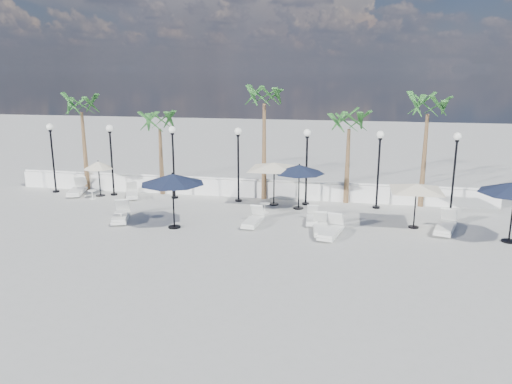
% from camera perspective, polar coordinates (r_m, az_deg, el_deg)
% --- Properties ---
extents(ground, '(100.00, 100.00, 0.00)m').
position_cam_1_polar(ground, '(20.04, -6.16, -5.76)').
color(ground, '#A2A29D').
rests_on(ground, ground).
extents(balustrade, '(26.00, 0.30, 1.01)m').
position_cam_1_polar(balustrade, '(26.88, -1.53, 0.44)').
color(balustrade, white).
rests_on(balustrade, ground).
extents(lamppost_0, '(0.36, 0.36, 3.84)m').
position_cam_1_polar(lamppost_0, '(29.67, -22.30, 4.67)').
color(lamppost_0, black).
rests_on(lamppost_0, ground).
extents(lamppost_1, '(0.36, 0.36, 3.84)m').
position_cam_1_polar(lamppost_1, '(27.92, -16.24, 4.63)').
color(lamppost_1, black).
rests_on(lamppost_1, ground).
extents(lamppost_2, '(0.36, 0.36, 3.84)m').
position_cam_1_polar(lamppost_2, '(26.51, -9.46, 4.53)').
color(lamppost_2, black).
rests_on(lamppost_2, ground).
extents(lamppost_3, '(0.36, 0.36, 3.84)m').
position_cam_1_polar(lamppost_3, '(25.52, -2.05, 4.35)').
color(lamppost_3, black).
rests_on(lamppost_3, ground).
extents(lamppost_4, '(0.36, 0.36, 3.84)m').
position_cam_1_polar(lamppost_4, '(24.98, 5.82, 4.08)').
color(lamppost_4, black).
rests_on(lamppost_4, ground).
extents(lamppost_5, '(0.36, 0.36, 3.84)m').
position_cam_1_polar(lamppost_5, '(24.92, 13.88, 3.73)').
color(lamppost_5, black).
rests_on(lamppost_5, ground).
extents(lamppost_6, '(0.36, 0.36, 3.84)m').
position_cam_1_polar(lamppost_6, '(25.35, 21.81, 3.30)').
color(lamppost_6, black).
rests_on(lamppost_6, ground).
extents(palm_0, '(2.60, 2.60, 5.50)m').
position_cam_1_polar(palm_0, '(29.34, -19.33, 8.85)').
color(palm_0, brown).
rests_on(palm_0, ground).
extents(palm_1, '(2.60, 2.60, 4.70)m').
position_cam_1_polar(palm_1, '(27.44, -10.97, 7.44)').
color(palm_1, brown).
rests_on(palm_1, ground).
extents(palm_2, '(2.60, 2.60, 6.10)m').
position_cam_1_polar(palm_2, '(25.76, 0.95, 10.33)').
color(palm_2, brown).
rests_on(palm_2, ground).
extents(palm_3, '(2.60, 2.60, 4.90)m').
position_cam_1_polar(palm_3, '(25.47, 10.59, 7.42)').
color(palm_3, brown).
rests_on(palm_3, ground).
extents(palm_4, '(2.60, 2.60, 5.70)m').
position_cam_1_polar(palm_4, '(25.65, 19.05, 8.70)').
color(palm_4, brown).
rests_on(palm_4, ground).
extents(lounger_0, '(1.27, 1.90, 0.68)m').
position_cam_1_polar(lounger_0, '(27.59, -13.99, -0.13)').
color(lounger_0, silver).
rests_on(lounger_0, ground).
extents(lounger_1, '(1.24, 2.21, 0.79)m').
position_cam_1_polar(lounger_1, '(29.06, -19.75, 0.23)').
color(lounger_1, silver).
rests_on(lounger_1, ground).
extents(lounger_2, '(1.27, 2.12, 0.76)m').
position_cam_1_polar(lounger_2, '(23.46, -15.21, -2.59)').
color(lounger_2, silver).
rests_on(lounger_2, ground).
extents(lounger_3, '(0.76, 1.89, 0.69)m').
position_cam_1_polar(lounger_3, '(22.01, -0.32, -3.24)').
color(lounger_3, silver).
rests_on(lounger_3, ground).
extents(lounger_4, '(1.07, 2.10, 0.75)m').
position_cam_1_polar(lounger_4, '(20.78, 8.56, -4.38)').
color(lounger_4, silver).
rests_on(lounger_4, ground).
extents(lounger_5, '(0.82, 1.93, 0.70)m').
position_cam_1_polar(lounger_5, '(21.15, 7.41, -4.07)').
color(lounger_5, silver).
rests_on(lounger_5, ground).
extents(lounger_6, '(0.64, 1.68, 0.62)m').
position_cam_1_polar(lounger_6, '(22.48, 6.47, -3.02)').
color(lounger_6, silver).
rests_on(lounger_6, ground).
extents(lounger_7, '(1.25, 2.19, 0.78)m').
position_cam_1_polar(lounger_7, '(22.56, 20.83, -3.66)').
color(lounger_7, silver).
rests_on(lounger_7, ground).
extents(side_table_0, '(0.56, 0.56, 0.55)m').
position_cam_1_polar(side_table_0, '(23.05, -15.13, -2.68)').
color(side_table_0, silver).
rests_on(side_table_0, ground).
extents(side_table_1, '(0.47, 0.47, 0.45)m').
position_cam_1_polar(side_table_1, '(27.88, -18.20, -0.18)').
color(side_table_1, silver).
rests_on(side_table_1, ground).
extents(side_table_2, '(0.50, 0.50, 0.49)m').
position_cam_1_polar(side_table_2, '(23.86, 1.01, -1.73)').
color(side_table_2, silver).
rests_on(side_table_2, ground).
extents(parasol_navy_left, '(2.78, 2.78, 2.45)m').
position_cam_1_polar(parasol_navy_left, '(21.48, -9.53, 1.46)').
color(parasol_navy_left, black).
rests_on(parasol_navy_left, ground).
extents(parasol_navy_mid, '(2.52, 2.52, 2.26)m').
position_cam_1_polar(parasol_navy_mid, '(24.31, 4.96, 2.61)').
color(parasol_navy_mid, black).
rests_on(parasol_navy_mid, ground).
extents(parasol_cream_sq_a, '(4.74, 4.74, 2.33)m').
position_cam_1_polar(parasol_cream_sq_a, '(24.93, 2.09, 3.35)').
color(parasol_cream_sq_a, black).
rests_on(parasol_cream_sq_a, ground).
extents(parasol_cream_sq_b, '(4.22, 4.22, 2.11)m').
position_cam_1_polar(parasol_cream_sq_b, '(22.31, 17.91, 0.89)').
color(parasol_cream_sq_b, black).
rests_on(parasol_cream_sq_b, ground).
extents(parasol_cream_small, '(1.59, 1.59, 1.96)m').
position_cam_1_polar(parasol_cream_small, '(28.09, -17.57, 2.90)').
color(parasol_cream_small, black).
rests_on(parasol_cream_small, ground).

